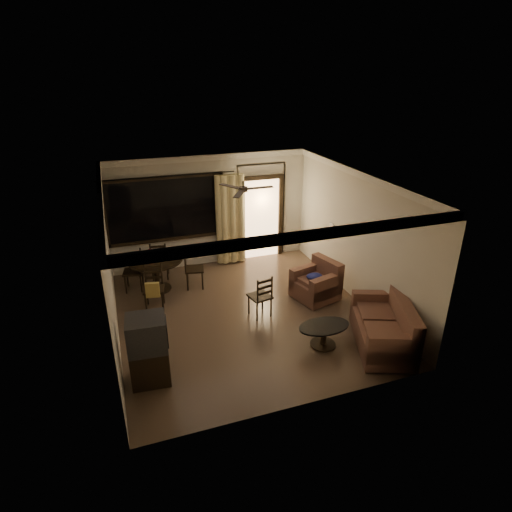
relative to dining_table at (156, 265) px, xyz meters
name	(u,v)px	position (x,y,z in m)	size (l,w,h in m)	color
ground	(245,314)	(1.54, -1.71, -0.60)	(5.50, 5.50, 0.00)	#7F6651
room_shell	(245,203)	(2.14, 0.06, 1.23)	(5.50, 6.70, 5.50)	beige
dining_table	(156,265)	(0.00, 0.00, 0.00)	(1.21, 1.21, 0.98)	black
dining_chair_west	(134,278)	(-0.49, 0.16, -0.32)	(0.49, 0.49, 0.95)	black
dining_chair_east	(194,276)	(0.82, -0.16, -0.32)	(0.49, 0.49, 0.95)	black
dining_chair_south	(154,295)	(-0.16, -0.84, -0.29)	(0.49, 0.54, 0.95)	black
dining_chair_north	(160,267)	(0.15, 0.58, -0.32)	(0.49, 0.49, 0.95)	black
tv_cabinet	(149,350)	(-0.50, -3.12, -0.01)	(0.66, 0.60, 1.16)	black
sofa	(386,328)	(3.64, -3.56, -0.24)	(1.43, 1.87, 0.89)	#4E2924
armchair	(317,283)	(3.27, -1.55, -0.25)	(1.03, 1.03, 0.84)	#4E2924
coffee_table	(324,332)	(2.57, -3.20, -0.32)	(0.96, 0.58, 0.42)	black
side_chair	(260,304)	(1.83, -1.84, -0.32)	(0.48, 0.48, 0.92)	black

